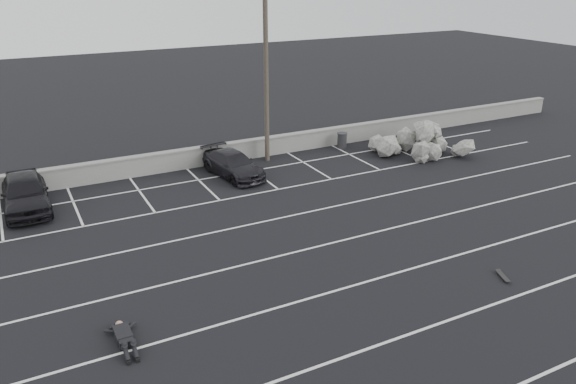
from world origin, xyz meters
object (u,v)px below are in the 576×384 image
person (123,331)px  skateboard (503,276)px  utility_pole (266,72)px  trash_bin (342,140)px  car_left (25,192)px  car_right (233,164)px  riprap_pile (420,144)px

person → skateboard: bearing=-11.8°
utility_pole → trash_bin: utility_pole is taller
car_left → skateboard: size_ratio=6.56×
skateboard → utility_pole: bearing=118.3°
skateboard → car_left: bearing=156.9°
car_left → utility_pole: (12.29, 1.20, 4.03)m
trash_bin → utility_pole: bearing=179.9°
car_right → person: size_ratio=1.73×
trash_bin → car_left: bearing=-176.0°
trash_bin → riprap_pile: size_ratio=0.18×
car_left → trash_bin: bearing=4.5°
utility_pole → person: bearing=-130.2°
car_right → riprap_pile: (10.86, -1.45, -0.06)m
riprap_pile → person: riprap_pile is taller
person → skateboard: person is taller
person → utility_pole: bearing=50.0°
riprap_pile → skateboard: 13.89m
skateboard → trash_bin: bearing=100.1°
utility_pole → skateboard: (1.77, -15.16, -4.76)m
skateboard → riprap_pile: bearing=83.8°
car_left → skateboard: 19.82m
riprap_pile → person: (-18.83, -9.64, -0.31)m
car_left → person: size_ratio=1.90×
skateboard → person: bearing=-170.4°
utility_pole → riprap_pile: size_ratio=1.87×
car_left → skateboard: car_left is taller
car_left → trash_bin: size_ratio=5.09×
car_left → person: bearing=-80.9°
car_right → skateboard: (4.37, -13.72, -0.55)m
car_left → utility_pole: 12.99m
utility_pole → car_right: bearing=-151.1°
trash_bin → skateboard: bearing=-101.5°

